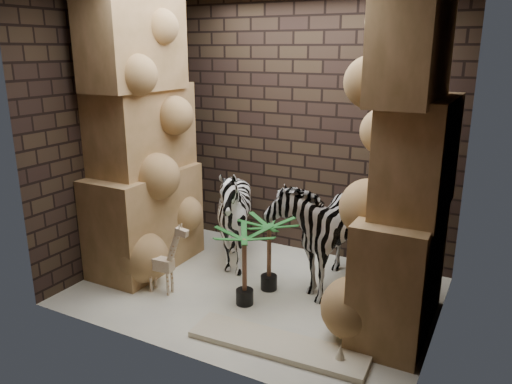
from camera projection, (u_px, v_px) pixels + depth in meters
The scene contains 13 objects.
floor at pixel (255, 291), 5.08m from camera, with size 3.50×3.50×0.00m, color white.
wall_back at pixel (306, 129), 5.71m from camera, with size 3.50×3.50×0.00m, color black.
wall_front at pixel (174, 176), 3.60m from camera, with size 3.50×3.50×0.00m, color black.
wall_left at pixel (115, 133), 5.44m from camera, with size 3.00×3.00×0.00m, color black.
wall_right at pixel (452, 167), 3.87m from camera, with size 3.00×3.00×0.00m, color black.
rock_pillar_left at pixel (140, 135), 5.29m from camera, with size 0.68×1.30×3.00m, color tan, non-canonical shape.
rock_pillar_right at pixel (409, 163), 4.02m from camera, with size 0.58×1.25×3.00m, color tan, non-canonical shape.
zebra_right at pixel (322, 218), 5.09m from camera, with size 0.65×1.20×1.42m, color white.
zebra_left at pixel (234, 221), 5.47m from camera, with size 0.99×1.23×1.12m, color white.
giraffe_toy at pixel (160, 256), 4.94m from camera, with size 0.41×0.14×0.79m, color beige, non-canonical shape.
palm_front at pixel (269, 254), 5.01m from camera, with size 0.36×0.36×0.78m, color #154C15, non-canonical shape.
palm_back at pixel (244, 267), 4.71m from camera, with size 0.36×0.36×0.77m, color #154C15, non-canonical shape.
surfboard at pixel (278, 345), 4.11m from camera, with size 1.52×0.37×0.05m, color beige.
Camera 1 is at (2.16, -4.05, 2.40)m, focal length 34.69 mm.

